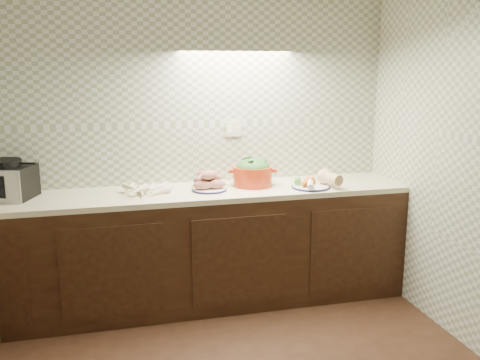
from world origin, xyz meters
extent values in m
cube|color=gray|center=(0.00, 1.78, 1.30)|extent=(3.60, 0.05, 2.60)
cube|color=beige|center=(0.55, 1.79, 1.32)|extent=(0.13, 0.01, 0.12)
cube|color=black|center=(0.00, 1.50, 0.43)|extent=(3.60, 0.60, 0.86)
cube|color=beige|center=(0.00, 1.50, 0.88)|extent=(3.60, 0.60, 0.04)
cube|color=black|center=(-1.16, 1.61, 1.02)|extent=(0.46, 0.40, 0.23)
cylinder|color=black|center=(-1.16, 1.61, 1.15)|extent=(0.32, 0.32, 0.04)
cone|color=beige|center=(-0.23, 1.45, 0.92)|extent=(0.09, 0.23, 0.05)
cone|color=beige|center=(-0.29, 1.54, 0.92)|extent=(0.10, 0.24, 0.04)
cone|color=beige|center=(-0.28, 1.44, 0.93)|extent=(0.20, 0.22, 0.05)
cone|color=beige|center=(-0.32, 1.56, 0.92)|extent=(0.22, 0.13, 0.05)
cone|color=beige|center=(-0.09, 1.48, 0.93)|extent=(0.06, 0.21, 0.05)
cone|color=beige|center=(-0.34, 1.53, 0.93)|extent=(0.09, 0.24, 0.05)
cone|color=beige|center=(-0.15, 1.49, 0.92)|extent=(0.08, 0.24, 0.05)
cone|color=beige|center=(-0.29, 1.49, 0.95)|extent=(0.10, 0.25, 0.05)
cone|color=beige|center=(-0.19, 1.48, 0.95)|extent=(0.13, 0.24, 0.05)
cone|color=beige|center=(-0.12, 1.59, 0.95)|extent=(0.18, 0.15, 0.04)
cylinder|color=#141243|center=(0.29, 1.48, 0.91)|extent=(0.26, 0.26, 0.01)
cylinder|color=white|center=(0.29, 1.48, 0.91)|extent=(0.25, 0.25, 0.02)
ellipsoid|color=#A26155|center=(0.23, 1.45, 0.95)|extent=(0.15, 0.09, 0.07)
ellipsoid|color=#A26155|center=(0.34, 1.46, 0.95)|extent=(0.15, 0.09, 0.07)
ellipsoid|color=#A26155|center=(0.28, 1.53, 0.95)|extent=(0.15, 0.09, 0.07)
ellipsoid|color=#A26155|center=(0.24, 1.50, 0.99)|extent=(0.15, 0.09, 0.07)
ellipsoid|color=#A26155|center=(0.32, 1.52, 0.99)|extent=(0.15, 0.09, 0.07)
ellipsoid|color=#A26155|center=(0.29, 1.47, 1.02)|extent=(0.15, 0.09, 0.07)
cylinder|color=black|center=(0.28, 1.62, 0.93)|extent=(0.16, 0.16, 0.06)
sphere|color=maroon|center=(0.26, 1.62, 0.98)|extent=(0.09, 0.09, 0.09)
sphere|color=beige|center=(0.31, 1.63, 0.97)|extent=(0.05, 0.05, 0.05)
cylinder|color=#B93213|center=(0.65, 1.56, 0.98)|extent=(0.35, 0.35, 0.15)
cube|color=#B93213|center=(0.48, 1.58, 1.02)|extent=(0.05, 0.07, 0.02)
cube|color=#B93213|center=(0.81, 1.53, 1.02)|extent=(0.05, 0.07, 0.02)
ellipsoid|color=#38702C|center=(0.65, 1.56, 1.04)|extent=(0.27, 0.27, 0.15)
cylinder|color=#141243|center=(1.06, 1.37, 0.91)|extent=(0.29, 0.29, 0.01)
cylinder|color=white|center=(1.06, 1.37, 0.91)|extent=(0.28, 0.28, 0.02)
cone|color=#D45D19|center=(1.05, 1.41, 0.93)|extent=(0.15, 0.13, 0.03)
cone|color=#D45D19|center=(1.04, 1.40, 0.93)|extent=(0.13, 0.15, 0.03)
cone|color=#D45D19|center=(1.02, 1.39, 0.93)|extent=(0.13, 0.15, 0.03)
cone|color=#D45D19|center=(1.01, 1.38, 0.95)|extent=(0.15, 0.14, 0.03)
cone|color=#D45D19|center=(1.05, 1.38, 0.95)|extent=(0.15, 0.13, 0.03)
cone|color=#D45D19|center=(1.04, 1.40, 0.95)|extent=(0.11, 0.16, 0.03)
cylinder|color=white|center=(1.03, 1.32, 0.94)|extent=(0.11, 0.19, 0.05)
cylinder|color=#3E8638|center=(0.98, 1.46, 0.94)|extent=(0.09, 0.13, 0.05)
camera|label=1|loc=(-0.45, -2.35, 1.84)|focal=40.00mm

